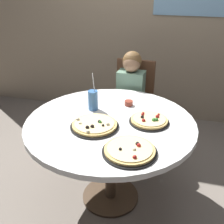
% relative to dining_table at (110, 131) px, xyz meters
% --- Properties ---
extents(ground_plane, '(8.00, 8.00, 0.00)m').
position_rel_dining_table_xyz_m(ground_plane, '(0.00, 0.00, -0.66)').
color(ground_plane, slate).
extents(wall_with_window, '(5.20, 0.14, 2.90)m').
position_rel_dining_table_xyz_m(wall_with_window, '(0.00, 1.72, 0.79)').
color(wall_with_window, gray).
rests_on(wall_with_window, ground_plane).
extents(dining_table, '(1.27, 1.27, 0.75)m').
position_rel_dining_table_xyz_m(dining_table, '(0.00, 0.00, 0.00)').
color(dining_table, white).
rests_on(dining_table, ground_plane).
extents(chair_wooden, '(0.42, 0.42, 0.95)m').
position_rel_dining_table_xyz_m(chair_wooden, '(0.00, 0.88, -0.13)').
color(chair_wooden, brown).
rests_on(chair_wooden, ground_plane).
extents(diner_child, '(0.27, 0.42, 1.08)m').
position_rel_dining_table_xyz_m(diner_child, '(-0.00, 0.69, -0.17)').
color(diner_child, '#3F4766').
rests_on(diner_child, ground_plane).
extents(pizza_veggie, '(0.35, 0.35, 0.05)m').
position_rel_dining_table_xyz_m(pizza_veggie, '(-0.08, -0.12, 0.11)').
color(pizza_veggie, black).
rests_on(pizza_veggie, dining_table).
extents(pizza_cheese, '(0.30, 0.30, 0.05)m').
position_rel_dining_table_xyz_m(pizza_cheese, '(0.28, 0.05, 0.11)').
color(pizza_cheese, black).
rests_on(pizza_cheese, dining_table).
extents(pizza_pepperoni, '(0.34, 0.34, 0.05)m').
position_rel_dining_table_xyz_m(pizza_pepperoni, '(0.22, -0.36, 0.11)').
color(pizza_pepperoni, black).
rests_on(pizza_pepperoni, dining_table).
extents(soda_cup, '(0.08, 0.08, 0.31)m').
position_rel_dining_table_xyz_m(soda_cup, '(-0.19, 0.15, 0.17)').
color(soda_cup, '#3F72B2').
rests_on(soda_cup, dining_table).
extents(sauce_bowl, '(0.07, 0.07, 0.04)m').
position_rel_dining_table_xyz_m(sauce_bowl, '(0.08, 0.30, 0.11)').
color(sauce_bowl, brown).
rests_on(sauce_bowl, dining_table).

